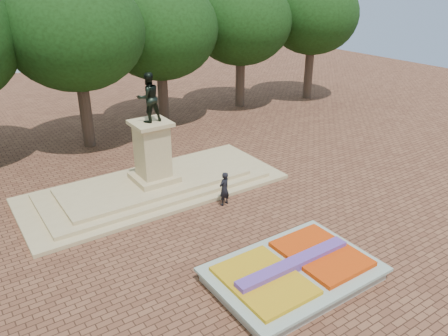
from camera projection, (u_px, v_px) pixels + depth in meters
name	position (u px, v px, depth m)	size (l,w,h in m)	color
ground	(241.00, 263.00, 17.85)	(90.00, 90.00, 0.00)	brown
flower_bed	(294.00, 272.00, 16.71)	(6.30, 4.30, 0.91)	gray
monument	(154.00, 175.00, 23.54)	(14.00, 6.00, 6.40)	tan
tree_row_back	(116.00, 39.00, 29.93)	(44.80, 8.80, 10.43)	#3D2B21
pedestrian	(224.00, 189.00, 22.00)	(0.66, 0.43, 1.80)	black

